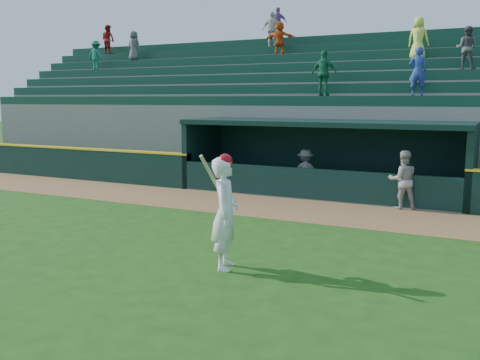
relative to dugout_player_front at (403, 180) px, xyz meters
The scene contains 9 objects.
ground 7.05m from the dugout_player_front, 114.13° to the right, with size 120.00×120.00×0.00m, color #1F4B12.
warning_track 3.34m from the dugout_player_front, 152.50° to the right, with size 40.00×3.00×0.01m, color olive.
field_wall_left 15.12m from the dugout_player_front, behind, with size 15.50×0.30×1.20m, color black.
wall_stripe_left 15.12m from the dugout_player_front, behind, with size 15.50×0.32×0.06m, color yellow.
dugout_player_front is the anchor object (origin of this frame).
dugout_player_inside 3.57m from the dugout_player_front, 161.28° to the left, with size 0.97×0.55×1.49m, color gray.
dugout 3.33m from the dugout_player_front, 150.58° to the left, with size 9.40×2.80×2.46m.
stands 6.98m from the dugout_player_front, 114.89° to the left, with size 34.50×6.25×7.40m.
batter_at_plate 7.44m from the dugout_player_front, 105.41° to the right, with size 0.73×0.92×2.19m.
Camera 1 is at (5.50, -9.35, 3.16)m, focal length 40.00 mm.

